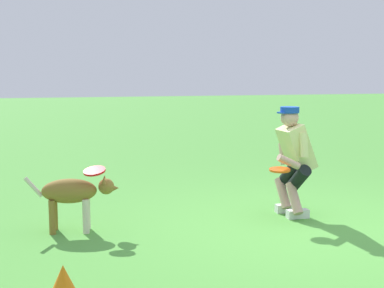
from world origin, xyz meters
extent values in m
plane|color=#509E3E|center=(0.00, 0.00, 0.00)|extent=(60.00, 60.00, 0.00)
cube|color=silver|center=(-0.08, -0.78, 0.05)|extent=(0.26, 0.10, 0.10)
cylinder|color=tan|center=(-0.03, -0.78, 0.24)|extent=(0.13, 0.32, 0.37)
cylinder|color=black|center=(-0.10, -0.76, 0.47)|extent=(0.18, 0.41, 0.37)
cube|color=silver|center=(-0.10, -0.50, 0.05)|extent=(0.26, 0.10, 0.10)
cylinder|color=tan|center=(-0.06, -0.50, 0.24)|extent=(0.13, 0.32, 0.37)
cylinder|color=black|center=(-0.11, -0.53, 0.47)|extent=(0.18, 0.41, 0.37)
cube|color=beige|center=(-0.13, -0.65, 0.81)|extent=(0.43, 0.37, 0.58)
cylinder|color=beige|center=(-0.10, -0.84, 0.87)|extent=(0.10, 0.14, 0.29)
cylinder|color=beige|center=(-0.13, -0.45, 0.87)|extent=(0.10, 0.14, 0.29)
cylinder|color=tan|center=(0.07, -0.41, 0.69)|extent=(0.29, 0.10, 0.19)
cylinder|color=tan|center=(-0.06, -0.86, 0.71)|extent=(0.09, 0.15, 0.27)
sphere|color=tan|center=(-0.03, -0.64, 1.17)|extent=(0.21, 0.21, 0.21)
cylinder|color=#153FA6|center=(-0.03, -0.64, 1.26)|extent=(0.22, 0.22, 0.07)
cylinder|color=#153FA6|center=(0.07, -0.63, 1.23)|extent=(0.12, 0.12, 0.02)
ellipsoid|color=olive|center=(2.49, -0.62, 0.44)|extent=(0.61, 0.34, 0.26)
ellipsoid|color=beige|center=(2.33, -0.59, 0.42)|extent=(0.13, 0.18, 0.16)
sphere|color=olive|center=(2.10, -0.56, 0.48)|extent=(0.17, 0.17, 0.17)
cone|color=olive|center=(2.01, -0.55, 0.46)|extent=(0.10, 0.10, 0.09)
cone|color=olive|center=(2.13, -0.51, 0.56)|extent=(0.06, 0.06, 0.07)
cone|color=olive|center=(2.11, -0.62, 0.56)|extent=(0.06, 0.06, 0.07)
cylinder|color=beige|center=(2.33, -0.51, 0.18)|extent=(0.08, 0.08, 0.37)
cylinder|color=beige|center=(2.30, -0.67, 0.18)|extent=(0.08, 0.08, 0.37)
cylinder|color=olive|center=(2.67, -0.56, 0.18)|extent=(0.08, 0.08, 0.37)
cylinder|color=olive|center=(2.65, -0.72, 0.18)|extent=(0.08, 0.08, 0.37)
cylinder|color=beige|center=(2.85, -0.67, 0.49)|extent=(0.21, 0.07, 0.23)
cylinder|color=red|center=(2.22, -0.56, 0.66)|extent=(0.31, 0.30, 0.11)
cylinder|color=#E95914|center=(0.19, -0.38, 0.61)|extent=(0.33, 0.33, 0.04)
cone|color=orange|center=(2.59, 1.20, 0.14)|extent=(0.26, 0.26, 0.29)
camera|label=1|loc=(2.62, 5.17, 1.72)|focal=50.81mm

